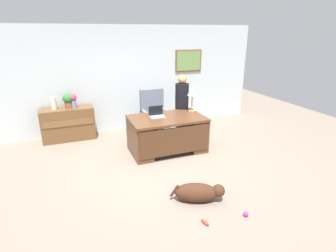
{
  "coord_description": "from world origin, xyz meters",
  "views": [
    {
      "loc": [
        -1.74,
        -4.41,
        2.55
      ],
      "look_at": [
        0.1,
        0.3,
        0.75
      ],
      "focal_mm": 28.71,
      "sensor_mm": 36.0,
      "label": 1
    }
  ],
  "objects_px": {
    "credenza": "(68,124)",
    "desk_lamp": "(192,93)",
    "laptop": "(157,114)",
    "vase_empty": "(54,103)",
    "potted_plant": "(68,100)",
    "dog_lying": "(199,192)",
    "person_standing": "(182,107)",
    "vase_with_flowers": "(73,100)",
    "dog_toy_bone": "(205,222)",
    "armchair": "(154,116)",
    "dog_toy_ball": "(246,214)",
    "desk": "(167,133)"
  },
  "relations": [
    {
      "from": "dog_toy_bone",
      "to": "desk_lamp",
      "type": "bearing_deg",
      "value": 68.08
    },
    {
      "from": "vase_with_flowers",
      "to": "dog_toy_bone",
      "type": "height_order",
      "value": "vase_with_flowers"
    },
    {
      "from": "desk",
      "to": "desk_lamp",
      "type": "distance_m",
      "value": 1.08
    },
    {
      "from": "desk",
      "to": "desk_lamp",
      "type": "height_order",
      "value": "desk_lamp"
    },
    {
      "from": "desk_lamp",
      "to": "dog_toy_ball",
      "type": "distance_m",
      "value": 3.03
    },
    {
      "from": "armchair",
      "to": "dog_lying",
      "type": "bearing_deg",
      "value": -95.0
    },
    {
      "from": "potted_plant",
      "to": "armchair",
      "type": "bearing_deg",
      "value": -13.6
    },
    {
      "from": "desk",
      "to": "vase_with_flowers",
      "type": "height_order",
      "value": "vase_with_flowers"
    },
    {
      "from": "dog_toy_bone",
      "to": "laptop",
      "type": "bearing_deg",
      "value": 85.72
    },
    {
      "from": "desk_lamp",
      "to": "dog_toy_bone",
      "type": "xyz_separation_m",
      "value": [
        -1.08,
        -2.68,
        -1.19
      ]
    },
    {
      "from": "desk_lamp",
      "to": "dog_toy_bone",
      "type": "height_order",
      "value": "desk_lamp"
    },
    {
      "from": "vase_with_flowers",
      "to": "vase_empty",
      "type": "relative_size",
      "value": 1.12
    },
    {
      "from": "person_standing",
      "to": "laptop",
      "type": "relative_size",
      "value": 4.96
    },
    {
      "from": "dog_toy_ball",
      "to": "laptop",
      "type": "bearing_deg",
      "value": 99.26
    },
    {
      "from": "desk_lamp",
      "to": "vase_with_flowers",
      "type": "relative_size",
      "value": 1.69
    },
    {
      "from": "laptop",
      "to": "dog_toy_ball",
      "type": "bearing_deg",
      "value": -80.74
    },
    {
      "from": "dog_toy_ball",
      "to": "desk_lamp",
      "type": "bearing_deg",
      "value": 80.79
    },
    {
      "from": "desk_lamp",
      "to": "vase_with_flowers",
      "type": "xyz_separation_m",
      "value": [
        -2.52,
        1.3,
        -0.24
      ]
    },
    {
      "from": "dog_lying",
      "to": "vase_with_flowers",
      "type": "height_order",
      "value": "vase_with_flowers"
    },
    {
      "from": "person_standing",
      "to": "vase_with_flowers",
      "type": "distance_m",
      "value": 2.61
    },
    {
      "from": "desk_lamp",
      "to": "dog_toy_ball",
      "type": "height_order",
      "value": "desk_lamp"
    },
    {
      "from": "vase_empty",
      "to": "desk_lamp",
      "type": "bearing_deg",
      "value": -23.69
    },
    {
      "from": "laptop",
      "to": "potted_plant",
      "type": "relative_size",
      "value": 0.89
    },
    {
      "from": "person_standing",
      "to": "vase_empty",
      "type": "xyz_separation_m",
      "value": [
        -2.87,
        0.95,
        0.13
      ]
    },
    {
      "from": "vase_with_flowers",
      "to": "armchair",
      "type": "bearing_deg",
      "value": -14.42
    },
    {
      "from": "armchair",
      "to": "vase_empty",
      "type": "distance_m",
      "value": 2.4
    },
    {
      "from": "credenza",
      "to": "dog_lying",
      "type": "xyz_separation_m",
      "value": [
        1.78,
        -3.46,
        -0.24
      ]
    },
    {
      "from": "credenza",
      "to": "desk_lamp",
      "type": "relative_size",
      "value": 2.2
    },
    {
      "from": "vase_with_flowers",
      "to": "dog_toy_ball",
      "type": "relative_size",
      "value": 4.4
    },
    {
      "from": "dog_toy_bone",
      "to": "person_standing",
      "type": "bearing_deg",
      "value": 72.04
    },
    {
      "from": "laptop",
      "to": "dog_toy_bone",
      "type": "distance_m",
      "value": 2.74
    },
    {
      "from": "credenza",
      "to": "dog_lying",
      "type": "distance_m",
      "value": 3.9
    },
    {
      "from": "laptop",
      "to": "vase_empty",
      "type": "distance_m",
      "value": 2.5
    },
    {
      "from": "dog_toy_ball",
      "to": "vase_with_flowers",
      "type": "bearing_deg",
      "value": 117.13
    },
    {
      "from": "dog_lying",
      "to": "person_standing",
      "type": "bearing_deg",
      "value": 71.95
    },
    {
      "from": "vase_empty",
      "to": "dog_toy_bone",
      "type": "distance_m",
      "value": 4.5
    },
    {
      "from": "desk_lamp",
      "to": "potted_plant",
      "type": "xyz_separation_m",
      "value": [
        -2.64,
        1.3,
        -0.23
      ]
    },
    {
      "from": "dog_lying",
      "to": "desk",
      "type": "bearing_deg",
      "value": 83.42
    },
    {
      "from": "armchair",
      "to": "credenza",
      "type": "bearing_deg",
      "value": 166.82
    },
    {
      "from": "person_standing",
      "to": "laptop",
      "type": "xyz_separation_m",
      "value": [
        -0.79,
        -0.42,
        0.03
      ]
    },
    {
      "from": "desk_lamp",
      "to": "dog_toy_ball",
      "type": "relative_size",
      "value": 7.41
    },
    {
      "from": "person_standing",
      "to": "dog_lying",
      "type": "relative_size",
      "value": 1.96
    },
    {
      "from": "laptop",
      "to": "dog_toy_bone",
      "type": "relative_size",
      "value": 2.07
    },
    {
      "from": "credenza",
      "to": "vase_with_flowers",
      "type": "xyz_separation_m",
      "value": [
        0.18,
        0.0,
        0.58
      ]
    },
    {
      "from": "dog_lying",
      "to": "laptop",
      "type": "height_order",
      "value": "laptop"
    },
    {
      "from": "armchair",
      "to": "desk_lamp",
      "type": "xyz_separation_m",
      "value": [
        0.65,
        -0.82,
        0.71
      ]
    },
    {
      "from": "laptop",
      "to": "desk_lamp",
      "type": "xyz_separation_m",
      "value": [
        0.88,
        0.07,
        0.38
      ]
    },
    {
      "from": "person_standing",
      "to": "laptop",
      "type": "bearing_deg",
      "value": -151.64
    },
    {
      "from": "credenza",
      "to": "potted_plant",
      "type": "distance_m",
      "value": 0.6
    },
    {
      "from": "dog_toy_ball",
      "to": "dog_toy_bone",
      "type": "bearing_deg",
      "value": 173.43
    }
  ]
}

